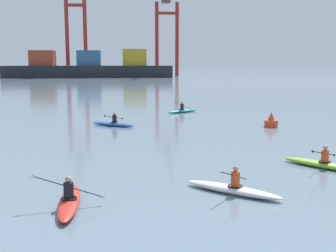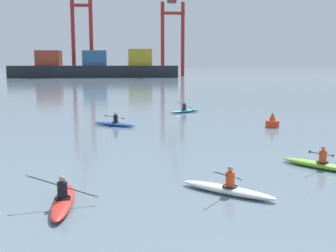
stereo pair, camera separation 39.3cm
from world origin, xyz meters
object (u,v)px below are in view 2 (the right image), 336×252
object	(u,v)px
kayak_white	(227,189)
kayak_blue	(115,123)
kayak_teal	(185,111)
channel_buoy	(272,122)
container_barge	(96,68)
kayak_red	(63,200)
gantry_crane_west_mid	(173,25)
gantry_crane_west	(82,20)
kayak_lime	(320,164)

from	to	relation	value
kayak_white	kayak_blue	bearing A→B (deg)	104.39
kayak_blue	kayak_teal	bearing A→B (deg)	50.24
channel_buoy	kayak_blue	xyz separation A→B (m)	(-10.55, 1.71, -0.19)
container_barge	kayak_white	xyz separation A→B (m)	(11.15, -113.10, -2.68)
kayak_teal	kayak_red	distance (m)	24.22
gantry_crane_west_mid	kayak_red	world-z (taller)	gantry_crane_west_mid
kayak_white	kayak_blue	xyz separation A→B (m)	(-3.95, 15.39, 0.00)
kayak_blue	kayak_red	size ratio (longest dim) A/B	0.92
gantry_crane_west	kayak_teal	distance (m)	100.32
kayak_red	kayak_blue	bearing A→B (deg)	85.41
channel_buoy	kayak_lime	distance (m)	11.03
container_barge	channel_buoy	world-z (taller)	container_barge
kayak_white	container_barge	bearing A→B (deg)	95.63
gantry_crane_west	kayak_white	distance (m)	122.05
kayak_blue	kayak_white	bearing A→B (deg)	-75.61
kayak_teal	container_barge	bearing A→B (deg)	98.27
gantry_crane_west	kayak_red	distance (m)	122.05
channel_buoy	kayak_blue	world-z (taller)	channel_buoy
channel_buoy	gantry_crane_west	bearing A→B (deg)	101.73
kayak_lime	channel_buoy	bearing A→B (deg)	79.61
kayak_red	channel_buoy	bearing A→B (deg)	50.27
kayak_lime	kayak_red	world-z (taller)	kayak_red
gantry_crane_west_mid	kayak_teal	world-z (taller)	gantry_crane_west_mid
gantry_crane_west	gantry_crane_west_mid	bearing A→B (deg)	8.92
kayak_teal	kayak_red	world-z (taller)	kayak_red
kayak_lime	container_barge	bearing A→B (deg)	98.14
kayak_white	kayak_red	bearing A→B (deg)	-173.92
kayak_white	kayak_red	size ratio (longest dim) A/B	0.86
channel_buoy	kayak_teal	distance (m)	9.99
kayak_red	container_barge	bearing A→B (deg)	92.99
kayak_blue	channel_buoy	bearing A→B (deg)	-9.19
container_barge	kayak_white	size ratio (longest dim) A/B	16.57
gantry_crane_west	kayak_red	bearing A→B (deg)	-85.15
gantry_crane_west_mid	kayak_teal	distance (m)	103.79
gantry_crane_west	kayak_red	world-z (taller)	gantry_crane_west
kayak_blue	kayak_lime	world-z (taller)	same
kayak_lime	gantry_crane_west	bearing A→B (deg)	99.73
container_barge	kayak_teal	bearing A→B (deg)	-81.73
gantry_crane_west	channel_buoy	size ratio (longest dim) A/B	34.06
kayak_teal	kayak_white	size ratio (longest dim) A/B	1.07
kayak_teal	channel_buoy	bearing A→B (deg)	-62.63
gantry_crane_west_mid	gantry_crane_west	bearing A→B (deg)	-171.08
kayak_white	kayak_lime	xyz separation A→B (m)	(4.62, 2.83, -0.00)
channel_buoy	kayak_lime	bearing A→B (deg)	-100.39
container_barge	gantry_crane_west_mid	bearing A→B (deg)	24.66
container_barge	kayak_teal	distance (m)	91.54
channel_buoy	kayak_red	world-z (taller)	kayak_red
gantry_crane_west_mid	kayak_white	size ratio (longest dim) A/B	11.37
kayak_blue	gantry_crane_west	bearing A→B (deg)	96.28
gantry_crane_west_mid	kayak_red	bearing A→B (deg)	-98.50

